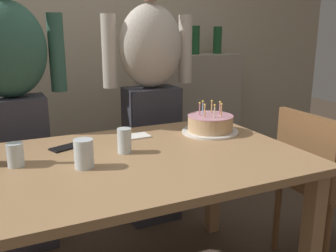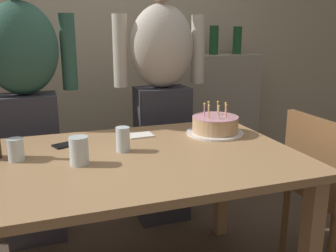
% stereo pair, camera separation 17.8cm
% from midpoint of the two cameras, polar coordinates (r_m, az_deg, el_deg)
% --- Properties ---
extents(back_wall, '(5.20, 0.10, 2.60)m').
position_cam_midpoint_polar(back_wall, '(3.10, -17.44, 14.18)').
color(back_wall, tan).
rests_on(back_wall, ground_plane).
extents(dining_table, '(1.50, 0.96, 0.74)m').
position_cam_midpoint_polar(dining_table, '(1.71, -8.21, -7.82)').
color(dining_table, '#A37A51').
rests_on(dining_table, ground_plane).
extents(birthday_cake, '(0.30, 0.30, 0.17)m').
position_cam_midpoint_polar(birthday_cake, '(2.03, 3.95, 0.21)').
color(birthday_cake, white).
rests_on(birthday_cake, dining_table).
extents(water_glass_near, '(0.07, 0.07, 0.10)m').
position_cam_midpoint_polar(water_glass_near, '(1.69, -25.03, -4.03)').
color(water_glass_near, silver).
rests_on(water_glass_near, dining_table).
extents(water_glass_far, '(0.08, 0.08, 0.12)m').
position_cam_midpoint_polar(water_glass_far, '(1.58, -15.87, -4.12)').
color(water_glass_far, silver).
rests_on(water_glass_far, dining_table).
extents(water_glass_side, '(0.06, 0.06, 0.11)m').
position_cam_midpoint_polar(water_glass_side, '(1.72, -9.60, -2.25)').
color(water_glass_side, silver).
rests_on(water_glass_side, dining_table).
extents(cell_phone, '(0.16, 0.12, 0.01)m').
position_cam_midpoint_polar(cell_phone, '(1.86, -17.95, -3.16)').
color(cell_phone, black).
rests_on(cell_phone, dining_table).
extents(napkin_stack, '(0.13, 0.10, 0.01)m').
position_cam_midpoint_polar(napkin_stack, '(1.97, -7.34, -1.57)').
color(napkin_stack, white).
rests_on(napkin_stack, dining_table).
extents(person_man_bearded, '(0.61, 0.27, 1.66)m').
position_cam_midpoint_polar(person_man_bearded, '(2.29, -24.53, 2.81)').
color(person_man_bearded, '#33333D').
rests_on(person_man_bearded, ground_plane).
extents(person_woman_cardigan, '(0.61, 0.27, 1.66)m').
position_cam_midpoint_polar(person_woman_cardigan, '(2.44, -4.67, 4.75)').
color(person_woman_cardigan, '#33333D').
rests_on(person_woman_cardigan, ground_plane).
extents(dining_chair, '(0.42, 0.42, 0.87)m').
position_cam_midpoint_polar(dining_chair, '(2.15, 19.48, -7.35)').
color(dining_chair, brown).
rests_on(dining_chair, ground_plane).
extents(shelf_cabinet, '(0.77, 0.30, 1.31)m').
position_cam_midpoint_polar(shelf_cabinet, '(3.30, 2.41, 1.62)').
color(shelf_cabinet, '#9E9384').
rests_on(shelf_cabinet, ground_plane).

